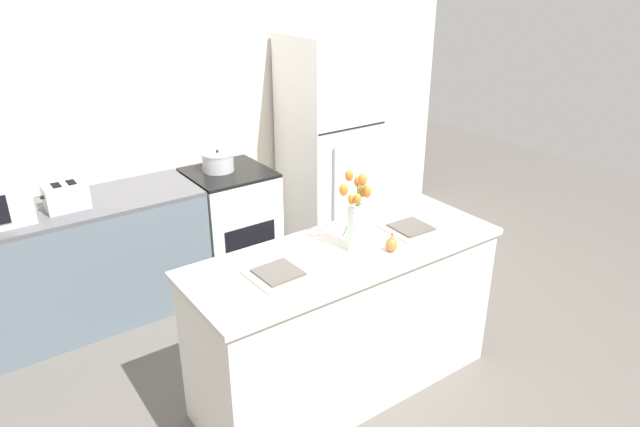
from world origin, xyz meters
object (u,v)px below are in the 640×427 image
Objects in this scene: refrigerator at (328,145)px; toaster at (66,196)px; flower_vase at (357,218)px; pear_figurine at (392,244)px; cooking_pot at (218,162)px; stove_range at (232,224)px; plate_setting_left at (278,273)px; plate_setting_right at (411,228)px.

refrigerator reaches higher than toaster.
toaster is at bearing -178.81° from refrigerator.
pear_figurine is at bearing -42.51° from flower_vase.
flower_vase is at bearing -90.30° from cooking_pot.
pear_figurine is 0.39× the size of toaster.
stove_range is 1.99× the size of flower_vase.
plate_setting_left is 1.05× the size of toaster.
pear_figurine is 0.64m from plate_setting_left.
pear_figurine is at bearing -53.85° from toaster.
stove_range is 1.29m from toaster.
toaster is (-2.12, -0.04, 0.05)m from refrigerator.
flower_vase reaches higher than pear_figurine.
cooking_pot is at bearing 103.52° from plate_setting_right.
pear_figurine is 0.45× the size of cooking_pot.
refrigerator is 7.52× the size of cooking_pot.
cooking_pot is at bearing 94.14° from pear_figurine.
refrigerator reaches higher than plate_setting_left.
refrigerator is at bearing 1.19° from toaster.
flower_vase is (-1.01, -1.63, 0.19)m from refrigerator.
cooking_pot is at bearing 133.48° from stove_range.
plate_setting_left is at bearing 180.00° from plate_setting_right.
plate_setting_right is 1.73m from cooking_pot.
plate_setting_left is at bearing -108.74° from stove_range.
plate_setting_right is (0.90, 0.00, 0.00)m from plate_setting_left.
toaster reaches higher than plate_setting_right.
plate_setting_right is 1.19× the size of cooking_pot.
flower_vase reaches higher than toaster.
pear_figurine is at bearing -11.96° from plate_setting_left.
stove_range is at bearing 2.12° from toaster.
plate_setting_left is (-0.55, -1.63, 0.49)m from stove_range.
pear_figurine is (-0.87, -1.76, 0.05)m from refrigerator.
plate_setting_right reaches higher than stove_range.
plate_setting_right is at bearing -46.03° from toaster.
stove_range is 3.03× the size of plate_setting_right.
refrigerator reaches higher than cooking_pot.
flower_vase is at bearing 137.49° from pear_figurine.
pear_figurine is (0.14, -0.13, -0.14)m from flower_vase.
refrigerator is 1.00m from cooking_pot.
cooking_pot is (-0.05, 0.06, 0.52)m from stove_range.
toaster is 1.13m from cooking_pot.
plate_setting_right is (-0.60, -1.63, 0.01)m from refrigerator.
flower_vase reaches higher than plate_setting_left.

